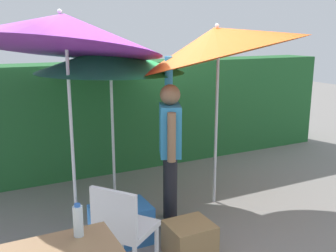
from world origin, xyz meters
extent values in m
plane|color=gray|center=(0.00, 0.00, 0.00)|extent=(24.00, 24.00, 0.00)
cube|color=#23602D|center=(0.00, 2.30, 0.85)|extent=(8.00, 0.70, 1.69)
cylinder|color=silver|center=(-0.38, 1.11, 0.83)|extent=(0.04, 0.04, 1.66)
cone|color=green|center=(-0.39, 1.12, 1.82)|extent=(1.85, 1.84, 0.35)
sphere|color=silver|center=(-0.39, 1.12, 2.00)|extent=(0.05, 0.05, 0.05)
cylinder|color=silver|center=(-1.02, 0.61, 0.98)|extent=(0.04, 0.04, 1.96)
cone|color=purple|center=(-1.04, 0.64, 2.14)|extent=(2.15, 2.12, 0.85)
sphere|color=silver|center=(-1.06, 0.66, 2.34)|extent=(0.05, 0.05, 0.05)
cylinder|color=silver|center=(0.71, 0.38, 0.92)|extent=(0.04, 0.04, 1.85)
cone|color=#EA5919|center=(0.68, 0.35, 2.02)|extent=(2.15, 2.08, 1.10)
sphere|color=silver|center=(0.64, 0.32, 2.21)|extent=(0.05, 0.05, 0.05)
cylinder|color=black|center=(-0.01, 0.24, 0.41)|extent=(0.14, 0.14, 0.82)
cylinder|color=black|center=(-0.12, -0.02, 0.41)|extent=(0.14, 0.14, 0.82)
cube|color=#338EC6|center=(-0.07, 0.11, 1.10)|extent=(0.34, 0.42, 0.56)
sphere|color=#8C6647|center=(-0.07, 0.11, 1.49)|extent=(0.22, 0.22, 0.22)
cylinder|color=#338EC6|center=(0.02, 0.33, 1.60)|extent=(0.12, 0.12, 0.56)
cylinder|color=#8C6647|center=(-0.16, -0.10, 1.08)|extent=(0.12, 0.12, 0.52)
cylinder|color=silver|center=(-0.59, -0.64, 0.22)|extent=(0.04, 0.04, 0.44)
cylinder|color=silver|center=(-0.82, -0.33, 0.22)|extent=(0.04, 0.04, 0.44)
cube|color=silver|center=(-0.86, -0.60, 0.47)|extent=(0.62, 0.62, 0.05)
cube|color=silver|center=(-1.02, -0.72, 0.69)|extent=(0.30, 0.38, 0.40)
cube|color=#2D6BB7|center=(-0.71, -0.03, 0.20)|extent=(0.60, 0.41, 0.40)
cube|color=#9E7A4C|center=(-0.20, -0.57, 0.17)|extent=(0.43, 0.40, 0.33)
cylinder|color=silver|center=(-1.39, -1.07, 0.86)|extent=(0.07, 0.07, 0.22)
cylinder|color=#2D60B7|center=(-1.39, -1.07, 0.98)|extent=(0.04, 0.04, 0.02)
camera|label=1|loc=(-1.95, -3.54, 2.12)|focal=41.69mm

